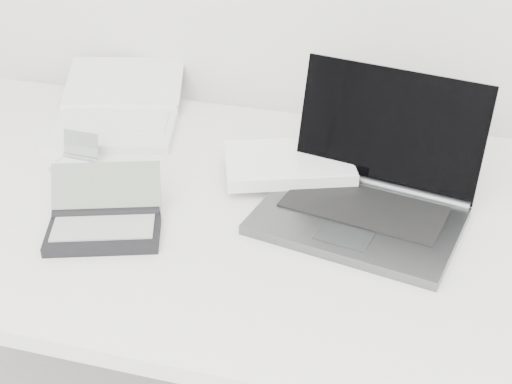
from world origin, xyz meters
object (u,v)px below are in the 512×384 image
(desk, at_px, (278,233))
(laptop_large, at_px, (342,183))
(palmtop_charcoal, at_px, (104,222))
(netbook_open_white, at_px, (116,115))

(desk, relative_size, laptop_large, 3.26)
(desk, xyz_separation_m, laptop_large, (0.10, 0.06, 0.08))
(desk, distance_m, palmtop_charcoal, 0.31)
(netbook_open_white, bearing_deg, laptop_large, -33.17)
(desk, height_order, laptop_large, laptop_large)
(desk, bearing_deg, laptop_large, 33.05)
(netbook_open_white, distance_m, palmtop_charcoal, 0.41)
(laptop_large, distance_m, netbook_open_white, 0.56)
(laptop_large, height_order, netbook_open_white, laptop_large)
(desk, relative_size, netbook_open_white, 4.07)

